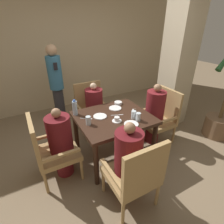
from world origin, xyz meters
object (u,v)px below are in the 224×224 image
potted_palm (221,114)px  water_bottle (75,108)px  bowl_small (118,103)px  glass_tall_mid (88,121)px  diner_in_right_chair (154,114)px  plate_main_left (131,124)px  plate_dessert_center (100,116)px  chair_near_corner (135,174)px  plate_main_right (115,108)px  diner_in_left_chair (61,143)px  standing_host (56,83)px  glass_tall_far (134,115)px  chair_right_side (160,115)px  chair_far_side (91,107)px  diner_in_far_chair (94,109)px  chair_left_side (50,149)px  teacup_with_saucer (117,119)px  glass_tall_near (138,117)px  diner_in_near_chair (128,162)px

potted_palm → water_bottle: (-2.52, 0.78, 0.39)m
bowl_small → glass_tall_mid: glass_tall_mid is taller
diner_in_right_chair → plate_main_left: 0.80m
plate_dessert_center → water_bottle: bearing=141.0°
glass_tall_mid → potted_palm: bearing=-9.7°
plate_main_left → glass_tall_mid: glass_tall_mid is taller
glass_tall_mid → chair_near_corner: bearing=-77.1°
potted_palm → plate_main_right: 2.03m
diner_in_left_chair → standing_host: size_ratio=0.65×
glass_tall_far → diner_in_left_chair: bearing=169.1°
standing_host → chair_near_corner: bearing=-83.9°
chair_right_side → standing_host: (-1.44, 1.53, 0.38)m
chair_near_corner → potted_palm: (2.26, 0.44, -0.04)m
chair_right_side → plate_dessert_center: chair_right_side is taller
water_bottle → diner_in_right_chair: bearing=-14.2°
water_bottle → chair_far_side: bearing=49.7°
potted_palm → diner_in_far_chair: bearing=149.7°
chair_right_side → chair_left_side: bearing=180.0°
chair_near_corner → teacup_with_saucer: 0.81m
glass_tall_mid → glass_tall_far: (0.64, -0.16, 0.00)m
plate_main_left → glass_tall_near: (0.14, 0.04, 0.06)m
diner_in_near_chair → standing_host: 2.31m
water_bottle → glass_tall_far: size_ratio=1.95×
chair_far_side → teacup_with_saucer: (-0.03, -1.04, 0.27)m
potted_palm → diner_in_right_chair: bearing=159.7°
diner_in_left_chair → diner_in_near_chair: 0.95m
chair_far_side → diner_in_near_chair: 1.65m
chair_right_side → glass_tall_near: size_ratio=7.81×
diner_in_far_chair → plate_main_right: size_ratio=5.17×
diner_in_right_chair → chair_near_corner: size_ratio=1.15×
water_bottle → glass_tall_mid: bearing=-79.6°
diner_in_left_chair → glass_tall_mid: bearing=-5.3°
teacup_with_saucer → bowl_small: bearing=57.9°
water_bottle → glass_tall_far: (0.70, -0.53, -0.05)m
diner_in_near_chair → bowl_small: (0.50, 1.08, 0.20)m
chair_far_side → glass_tall_near: size_ratio=7.81×
plate_dessert_center → chair_near_corner: bearing=-92.0°
chair_right_side → diner_in_near_chair: (-1.18, -0.74, 0.06)m
bowl_small → glass_tall_near: size_ratio=1.05×
water_bottle → plate_main_right: bearing=-10.1°
plate_main_right → teacup_with_saucer: size_ratio=1.45×
diner_in_far_chair → potted_palm: size_ratio=0.60×
chair_near_corner → glass_tall_near: size_ratio=7.81×
diner_in_right_chair → plate_main_left: size_ratio=5.52×
chair_left_side → standing_host: (0.49, 1.53, 0.38)m
diner_in_far_chair → bowl_small: (0.28, -0.40, 0.22)m
diner_in_near_chair → teacup_with_saucer: bearing=72.3°
plate_main_left → diner_in_left_chair: bearing=160.6°
plate_main_right → standing_host: bearing=115.5°
chair_right_side → glass_tall_near: chair_right_side is taller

